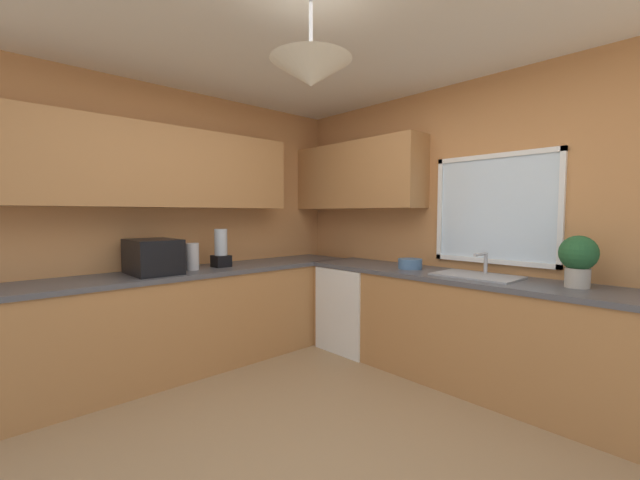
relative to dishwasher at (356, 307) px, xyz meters
The scene contains 11 objects.
ground_plane 1.98m from the dishwasher, 55.55° to the right, with size 9.07×9.07×0.00m, color #997A56.
room_shell 1.77m from the dishwasher, 78.11° to the right, with size 4.24×3.98×2.62m.
counter_run_left 1.72m from the dishwasher, 112.53° to the right, with size 0.65×3.59×0.89m.
counter_run_back 1.30m from the dishwasher, ahead, with size 3.33×0.65×0.89m.
dishwasher is the anchor object (origin of this frame).
microwave 2.02m from the dishwasher, 110.01° to the right, with size 0.48×0.36×0.29m, color black.
kettle 1.71m from the dishwasher, 113.44° to the right, with size 0.11×0.11×0.24m, color #B7B7BC.
sink_assembly 1.35m from the dishwasher, ahead, with size 0.64×0.40×0.19m.
potted_plant 2.06m from the dishwasher, ahead, with size 0.24×0.24×0.36m.
bowl 0.81m from the dishwasher, ahead, with size 0.22×0.22×0.09m, color #4C7099.
blender_appliance 1.49m from the dishwasher, 119.16° to the right, with size 0.15×0.15×0.36m.
Camera 1 is at (1.60, -1.42, 1.39)m, focal length 22.06 mm.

